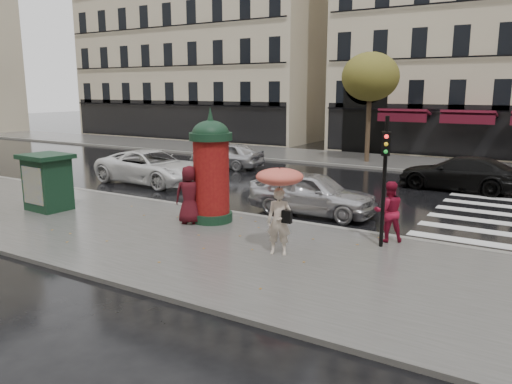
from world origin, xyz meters
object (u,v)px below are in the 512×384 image
Objects in this scene: car_silver at (312,193)px; car_far_silver at (226,155)px; car_white at (151,167)px; woman_red at (389,211)px; woman_umbrella at (280,196)px; morris_column at (211,167)px; car_black at (459,173)px; man_burgundy at (189,195)px; traffic_light at (385,169)px; newsstand at (48,181)px.

car_far_silver is (-8.91, 7.45, -0.03)m from car_silver.
woman_red is at bearing -104.10° from car_white.
woman_red is at bearing 51.53° from woman_umbrella.
morris_column is (-5.70, -0.82, 0.93)m from woman_red.
woman_red is 0.38× the size of car_silver.
woman_red is 0.40× the size of car_far_silver.
car_far_silver is at bearing -87.56° from car_black.
car_white is (-6.51, 5.18, -0.29)m from man_burgundy.
traffic_light reaches higher than woman_red.
morris_column is at bearing 152.53° from woman_umbrella.
woman_umbrella is at bearing -136.91° from traffic_light.
traffic_light is 12.00m from newsstand.
car_white is at bearing -49.77° from woman_red.
traffic_light is 10.49m from car_black.
woman_red is 9.71m from car_black.
woman_red reaches higher than car_silver.
newsstand is at bearing -16.32° from man_burgundy.
car_black is (6.02, 10.52, -1.17)m from morris_column.
man_burgundy is 4.55m from car_silver.
car_silver is at bearing 104.97° from woman_umbrella.
woman_red is 15.66m from car_far_silver.
man_burgundy is 5.74m from newsstand.
morris_column is 1.85× the size of newsstand.
woman_red is at bearing 12.50° from newsstand.
car_silver is at bearing -97.18° from car_white.
car_silver is at bearing -154.80° from man_burgundy.
man_burgundy is at bearing -172.80° from traffic_light.
morris_column is 12.18m from car_black.
car_black is (2.44, 12.38, -0.94)m from woman_umbrella.
car_white is 5.91m from car_far_silver.
car_black is at bearing -125.17° from woman_red.
man_burgundy is 0.51× the size of morris_column.
morris_column reaches higher than woman_red.
newsstand is 0.46× the size of car_far_silver.
newsstand is at bearing 118.45° from car_silver.
car_black reaches higher than car_far_silver.
car_silver is (-1.30, 4.86, -0.92)m from woman_umbrella.
man_burgundy reaches higher than woman_red.
morris_column is 0.72× the size of car_black.
man_burgundy is at bearing 162.97° from woman_umbrella.
newsstand reaches higher than car_silver.
car_silver is at bearing 29.90° from newsstand.
car_silver is (8.34, 4.80, -0.39)m from newsstand.
woman_red is at bearing -123.98° from car_silver.
woman_red is at bearing 8.15° from morris_column.
morris_column is at bearing 141.40° from car_silver.
car_black is (12.08, 12.31, -0.41)m from newsstand.
newsstand is 0.44× the size of car_silver.
newsstand is 17.26m from car_black.
car_silver is 9.35m from car_white.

